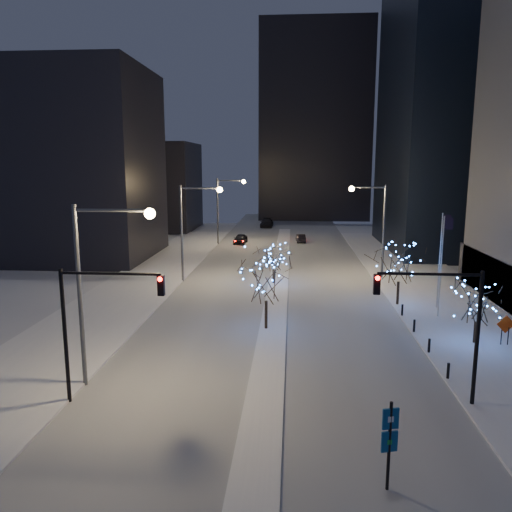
# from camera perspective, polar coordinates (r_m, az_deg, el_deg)

# --- Properties ---
(ground) EXTENTS (160.00, 160.00, 0.00)m
(ground) POSITION_cam_1_polar(r_m,az_deg,el_deg) (26.12, 0.85, -17.02)
(ground) COLOR white
(ground) RESTS_ON ground
(road) EXTENTS (20.00, 130.00, 0.02)m
(road) POSITION_cam_1_polar(r_m,az_deg,el_deg) (59.39, 2.80, -1.30)
(road) COLOR #B1B6C1
(road) RESTS_ON ground
(median) EXTENTS (2.00, 80.00, 0.15)m
(median) POSITION_cam_1_polar(r_m,az_deg,el_deg) (54.49, 2.67, -2.29)
(median) COLOR white
(median) RESTS_ON ground
(east_sidewalk) EXTENTS (10.00, 90.00, 0.15)m
(east_sidewalk) POSITION_cam_1_polar(r_m,az_deg,el_deg) (46.82, 21.09, -5.11)
(east_sidewalk) COLOR white
(east_sidewalk) RESTS_ON ground
(west_sidewalk) EXTENTS (8.00, 90.00, 0.15)m
(west_sidewalk) POSITION_cam_1_polar(r_m,az_deg,el_deg) (47.32, -14.92, -4.60)
(west_sidewalk) COLOR white
(west_sidewalk) RESTS_ON ground
(filler_west_near) EXTENTS (22.00, 18.00, 24.00)m
(filler_west_near) POSITION_cam_1_polar(r_m,az_deg,el_deg) (69.62, -21.06, 9.68)
(filler_west_near) COLOR black
(filler_west_near) RESTS_ON ground
(filler_west_far) EXTENTS (18.00, 16.00, 16.00)m
(filler_west_far) POSITION_cam_1_polar(r_m,az_deg,el_deg) (97.15, -12.30, 7.77)
(filler_west_far) COLOR black
(filler_west_far) RESTS_ON ground
(horizon_block) EXTENTS (24.00, 14.00, 42.00)m
(horizon_block) POSITION_cam_1_polar(r_m,az_deg,el_deg) (115.60, 6.68, 14.77)
(horizon_block) COLOR black
(horizon_block) RESTS_ON ground
(street_lamp_w_near) EXTENTS (4.40, 0.56, 10.00)m
(street_lamp_w_near) POSITION_cam_1_polar(r_m,az_deg,el_deg) (27.71, -17.65, -1.61)
(street_lamp_w_near) COLOR #595E66
(street_lamp_w_near) RESTS_ON ground
(street_lamp_w_mid) EXTENTS (4.40, 0.56, 10.00)m
(street_lamp_w_mid) POSITION_cam_1_polar(r_m,az_deg,el_deg) (51.48, -7.38, 4.14)
(street_lamp_w_mid) COLOR #595E66
(street_lamp_w_mid) RESTS_ON ground
(street_lamp_w_far) EXTENTS (4.40, 0.56, 10.00)m
(street_lamp_w_far) POSITION_cam_1_polar(r_m,az_deg,el_deg) (76.05, -3.63, 6.20)
(street_lamp_w_far) COLOR #595E66
(street_lamp_w_far) RESTS_ON ground
(street_lamp_east) EXTENTS (3.90, 0.56, 10.00)m
(street_lamp_east) POSITION_cam_1_polar(r_m,az_deg,el_deg) (54.16, 13.49, 4.19)
(street_lamp_east) COLOR #595E66
(street_lamp_east) RESTS_ON ground
(traffic_signal_west) EXTENTS (5.26, 0.43, 7.00)m
(traffic_signal_west) POSITION_cam_1_polar(r_m,az_deg,el_deg) (26.14, -18.04, -6.27)
(traffic_signal_west) COLOR black
(traffic_signal_west) RESTS_ON ground
(traffic_signal_east) EXTENTS (5.26, 0.43, 7.00)m
(traffic_signal_east) POSITION_cam_1_polar(r_m,az_deg,el_deg) (26.34, 20.94, -6.32)
(traffic_signal_east) COLOR black
(traffic_signal_east) RESTS_ON ground
(flagpoles) EXTENTS (1.35, 2.60, 8.00)m
(flagpoles) POSITION_cam_1_polar(r_m,az_deg,el_deg) (42.78, 20.46, 0.00)
(flagpoles) COLOR silver
(flagpoles) RESTS_ON east_sidewalk
(bollards) EXTENTS (0.16, 12.16, 0.90)m
(bollards) POSITION_cam_1_polar(r_m,az_deg,el_deg) (36.17, 18.36, -8.57)
(bollards) COLOR black
(bollards) RESTS_ON east_sidewalk
(car_near) EXTENTS (2.13, 4.49, 1.48)m
(car_near) POSITION_cam_1_polar(r_m,az_deg,el_deg) (77.12, -1.79, 1.97)
(car_near) COLOR black
(car_near) RESTS_ON ground
(car_mid) EXTENTS (1.62, 3.96, 1.28)m
(car_mid) POSITION_cam_1_polar(r_m,az_deg,el_deg) (78.92, 5.12, 2.05)
(car_mid) COLOR black
(car_mid) RESTS_ON ground
(car_far) EXTENTS (2.48, 5.75, 1.65)m
(car_far) POSITION_cam_1_polar(r_m,az_deg,el_deg) (97.85, 1.25, 3.81)
(car_far) COLOR black
(car_far) RESTS_ON ground
(holiday_tree_median_near) EXTENTS (5.35, 5.35, 5.65)m
(holiday_tree_median_near) POSITION_cam_1_polar(r_m,az_deg,el_deg) (36.16, 1.18, -2.68)
(holiday_tree_median_near) COLOR black
(holiday_tree_median_near) RESTS_ON median
(holiday_tree_median_far) EXTENTS (4.22, 4.22, 4.00)m
(holiday_tree_median_far) POSITION_cam_1_polar(r_m,az_deg,el_deg) (50.55, 2.03, -0.25)
(holiday_tree_median_far) COLOR black
(holiday_tree_median_far) RESTS_ON median
(holiday_tree_plaza_near) EXTENTS (4.20, 4.20, 4.33)m
(holiday_tree_plaza_near) POSITION_cam_1_polar(r_m,az_deg,el_deg) (36.64, 23.99, -4.95)
(holiday_tree_plaza_near) COLOR black
(holiday_tree_plaza_near) RESTS_ON east_sidewalk
(holiday_tree_plaza_far) EXTENTS (5.42, 5.42, 5.55)m
(holiday_tree_plaza_far) POSITION_cam_1_polar(r_m,az_deg,el_deg) (44.21, 16.07, -0.80)
(holiday_tree_plaza_far) COLOR black
(holiday_tree_plaza_far) RESTS_ON east_sidewalk
(wayfinding_sign) EXTENTS (0.63, 0.24, 3.54)m
(wayfinding_sign) POSITION_cam_1_polar(r_m,az_deg,el_deg) (20.12, 15.03, -19.31)
(wayfinding_sign) COLOR black
(wayfinding_sign) RESTS_ON ground
(construction_sign) EXTENTS (1.24, 0.17, 2.05)m
(construction_sign) POSITION_cam_1_polar(r_m,az_deg,el_deg) (37.43, 26.63, -7.26)
(construction_sign) COLOR black
(construction_sign) RESTS_ON east_sidewalk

